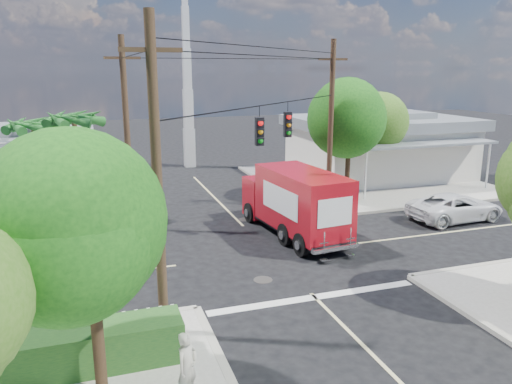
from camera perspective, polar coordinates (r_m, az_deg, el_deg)
name	(u,v)px	position (r m, az deg, el deg)	size (l,w,h in m)	color
ground	(271,254)	(21.04, 1.74, -7.08)	(120.00, 120.00, 0.00)	black
sidewalk_ne	(365,180)	(35.03, 12.38, 1.30)	(14.12, 14.12, 0.14)	#9F998F
sidewalk_nw	(19,208)	(30.51, -25.51, -1.63)	(14.12, 14.12, 0.14)	#9F998F
road_markings	(284,267)	(19.76, 3.22, -8.51)	(32.00, 32.00, 0.01)	beige
building_ne	(379,145)	(36.38, 13.90, 5.28)	(11.80, 10.20, 4.50)	silver
radio_tower	(188,94)	(39.15, -7.81, 11.03)	(0.80, 0.80, 17.00)	silver
tree_sw_front	(88,222)	(11.34, -18.60, -3.26)	(3.88, 3.78, 6.03)	#422D1C
tree_ne_front	(350,119)	(28.95, 10.73, 8.20)	(4.21, 4.14, 6.66)	#422D1C
tree_ne_back	(370,124)	(32.20, 12.86, 7.61)	(3.77, 3.66, 5.82)	#422D1C
palm_nw_front	(74,121)	(26.05, -20.06, 7.60)	(3.01, 3.08, 5.59)	#422D1C
palm_nw_back	(33,127)	(27.70, -24.09, 6.79)	(3.01, 3.08, 5.19)	#422D1C
utility_poles	(223,139)	(20.89, -3.80, 6.02)	(12.00, 10.68, 9.00)	#473321
picket_fence	(67,336)	(14.57, -20.79, -15.14)	(5.94, 0.06, 1.00)	silver
hedge_sw	(57,353)	(13.88, -21.76, -16.72)	(6.20, 1.20, 1.10)	#1B471C
vending_boxes	(341,192)	(28.81, 9.66, -0.02)	(1.90, 0.50, 1.10)	red
delivery_truck	(295,202)	(22.91, 4.46, -1.16)	(3.01, 7.43, 3.14)	black
parked_car	(455,207)	(27.34, 21.83, -1.59)	(2.30, 4.99, 1.39)	silver
pedestrian	(187,366)	(12.10, -7.86, -19.15)	(0.60, 0.40, 1.65)	beige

